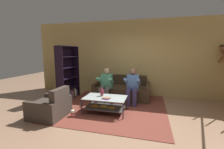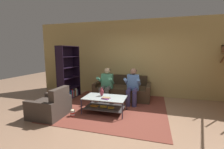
% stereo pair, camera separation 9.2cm
% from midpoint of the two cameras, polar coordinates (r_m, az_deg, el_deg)
% --- Properties ---
extents(ground, '(16.80, 16.80, 0.00)m').
position_cam_midpoint_polar(ground, '(3.88, 5.10, -17.38)').
color(ground, '#9B755A').
extents(back_partition, '(8.40, 0.12, 2.90)m').
position_cam_midpoint_polar(back_partition, '(5.93, 9.75, 6.10)').
color(back_partition, tan).
rests_on(back_partition, ground).
extents(couch, '(2.01, 0.98, 0.80)m').
position_cam_midpoint_polar(couch, '(5.62, 4.49, -6.09)').
color(couch, '#403020').
rests_on(couch, ground).
extents(person_seated_left, '(0.50, 0.58, 1.16)m').
position_cam_midpoint_polar(person_seated_left, '(5.10, -1.71, -3.38)').
color(person_seated_left, '#55544E').
rests_on(person_seated_left, ground).
extents(person_seated_right, '(0.50, 0.58, 1.17)m').
position_cam_midpoint_polar(person_seated_right, '(4.92, 8.42, -3.88)').
color(person_seated_right, '#3B3764').
rests_on(person_seated_right, ground).
extents(coffee_table, '(1.16, 0.68, 0.45)m').
position_cam_midpoint_polar(coffee_table, '(4.28, -2.14, -10.49)').
color(coffee_table, '#AFBCBC').
rests_on(coffee_table, ground).
extents(area_rug, '(3.19, 3.44, 0.01)m').
position_cam_midpoint_polar(area_rug, '(4.91, 1.30, -11.53)').
color(area_rug, brown).
rests_on(area_rug, ground).
extents(vase, '(0.11, 0.11, 0.23)m').
position_cam_midpoint_polar(vase, '(4.33, -3.32, -6.73)').
color(vase, maroon).
rests_on(vase, coffee_table).
extents(book_stack, '(0.23, 0.21, 0.04)m').
position_cam_midpoint_polar(book_stack, '(4.08, -1.69, -8.98)').
color(book_stack, '#913790').
rests_on(book_stack, coffee_table).
extents(bookshelf, '(0.44, 0.96, 1.90)m').
position_cam_midpoint_polar(bookshelf, '(5.71, -15.97, -1.76)').
color(bookshelf, black).
rests_on(bookshelf, ground).
extents(armchair, '(0.85, 0.88, 0.79)m').
position_cam_midpoint_polar(armchair, '(4.35, -21.78, -11.31)').
color(armchair, '#3E332D').
rests_on(armchair, ground).
extents(popcorn_tub, '(0.12, 0.12, 0.18)m').
position_cam_midpoint_polar(popcorn_tub, '(4.22, -14.15, -13.99)').
color(popcorn_tub, red).
rests_on(popcorn_tub, ground).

